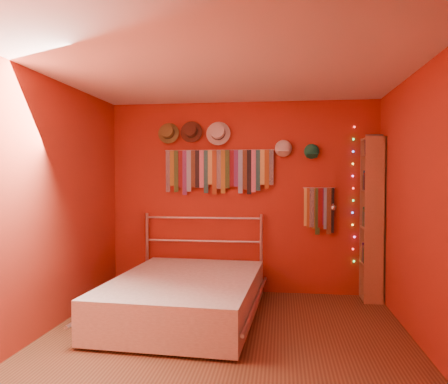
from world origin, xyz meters
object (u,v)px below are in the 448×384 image
at_px(bed, 185,296).
at_px(reading_lamp, 333,207).
at_px(bookshelf, 375,218).
at_px(tie_rack, 218,169).

bearing_deg(bed, reading_lamp, 33.12).
relative_size(bookshelf, bed, 0.92).
bearing_deg(bookshelf, reading_lamp, -179.20).
distance_m(reading_lamp, bed, 2.11).
bearing_deg(reading_lamp, bed, -149.99).
distance_m(tie_rack, bookshelf, 2.06).
bearing_deg(bookshelf, bed, -156.03).
xyz_separation_m(reading_lamp, bookshelf, (0.51, 0.01, -0.12)).
xyz_separation_m(tie_rack, bookshelf, (1.96, -0.15, -0.60)).
height_order(tie_rack, bookshelf, bookshelf).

